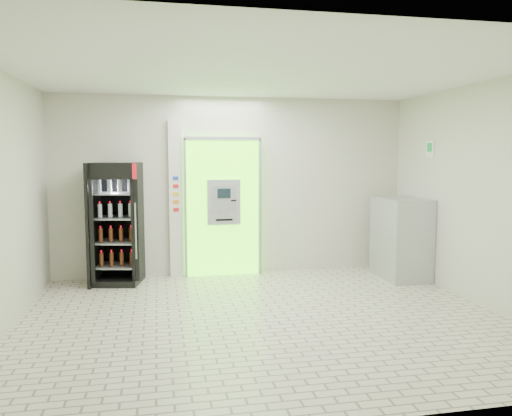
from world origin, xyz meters
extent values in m
plane|color=beige|center=(0.00, 0.00, 0.00)|extent=(6.00, 6.00, 0.00)
plane|color=beige|center=(0.00, 2.50, 1.50)|extent=(6.00, 0.00, 6.00)
plane|color=beige|center=(0.00, -2.50, 1.50)|extent=(6.00, 0.00, 6.00)
plane|color=beige|center=(3.00, 0.00, 1.50)|extent=(0.00, 5.00, 5.00)
plane|color=white|center=(0.00, 0.00, 3.00)|extent=(6.00, 6.00, 0.00)
cube|color=#59FF15|center=(-0.20, 2.43, 1.15)|extent=(1.20, 0.12, 2.30)
cube|color=gray|center=(-0.20, 2.36, 2.30)|extent=(1.28, 0.04, 0.06)
cube|color=gray|center=(-0.83, 2.36, 1.15)|extent=(0.04, 0.04, 2.30)
cube|color=gray|center=(0.43, 2.36, 1.15)|extent=(0.04, 0.04, 2.30)
cube|color=black|center=(-0.10, 2.38, 0.50)|extent=(0.62, 0.01, 0.67)
cube|color=black|center=(-0.54, 2.38, 1.98)|extent=(0.22, 0.01, 0.18)
cube|color=#A9ABB0|center=(-0.20, 2.32, 1.25)|extent=(0.55, 0.12, 0.75)
cube|color=black|center=(-0.20, 2.25, 1.40)|extent=(0.22, 0.01, 0.16)
cube|color=gray|center=(-0.20, 2.25, 1.12)|extent=(0.16, 0.01, 0.12)
cube|color=black|center=(-0.04, 2.25, 1.28)|extent=(0.09, 0.01, 0.02)
cube|color=black|center=(-0.20, 2.25, 0.96)|extent=(0.28, 0.01, 0.03)
cube|color=silver|center=(-0.98, 2.45, 1.30)|extent=(0.22, 0.10, 2.60)
cube|color=#193FB2|center=(-0.98, 2.40, 1.65)|extent=(0.09, 0.01, 0.06)
cube|color=red|center=(-0.98, 2.40, 1.52)|extent=(0.09, 0.01, 0.06)
cube|color=yellow|center=(-0.98, 2.40, 1.39)|extent=(0.09, 0.01, 0.06)
cube|color=orange|center=(-0.98, 2.40, 1.26)|extent=(0.09, 0.01, 0.06)
cube|color=red|center=(-0.98, 2.40, 1.13)|extent=(0.09, 0.01, 0.06)
cube|color=black|center=(-1.92, 2.17, 0.96)|extent=(0.83, 0.78, 1.91)
cube|color=black|center=(-1.92, 2.47, 0.96)|extent=(0.71, 0.19, 1.91)
cube|color=red|center=(-1.92, 1.84, 1.79)|extent=(0.69, 0.15, 0.23)
cube|color=white|center=(-1.92, 1.84, 1.79)|extent=(0.39, 0.09, 0.07)
cube|color=black|center=(-1.92, 2.17, 0.05)|extent=(0.83, 0.78, 0.10)
cylinder|color=gray|center=(-1.61, 1.82, 0.88)|extent=(0.03, 0.03, 0.86)
cube|color=gray|center=(-1.92, 2.17, 0.29)|extent=(0.70, 0.67, 0.02)
cube|color=gray|center=(-1.92, 2.17, 0.67)|extent=(0.70, 0.67, 0.02)
cube|color=gray|center=(-1.92, 2.17, 1.05)|extent=(0.70, 0.67, 0.02)
cube|color=gray|center=(-1.92, 2.17, 1.43)|extent=(0.70, 0.67, 0.02)
cube|color=#A9ABB0|center=(2.66, 1.64, 0.66)|extent=(0.66, 0.99, 1.32)
cube|color=gray|center=(2.33, 1.64, 0.73)|extent=(0.01, 0.97, 0.01)
cube|color=white|center=(2.99, 1.40, 2.12)|extent=(0.02, 0.22, 0.26)
cube|color=#0C8430|center=(2.98, 1.40, 2.15)|extent=(0.00, 0.14, 0.14)
camera|label=1|loc=(-1.27, -5.88, 2.02)|focal=35.00mm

